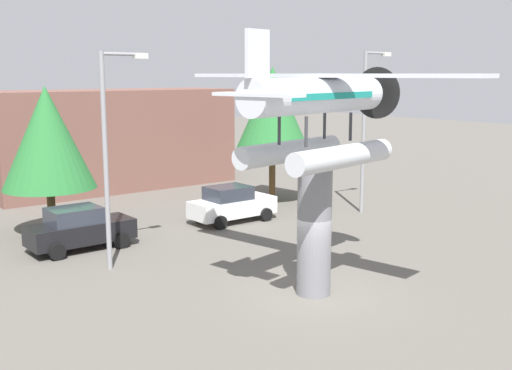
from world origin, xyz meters
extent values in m
plane|color=#605B54|center=(0.00, 0.00, 0.00)|extent=(140.00, 140.00, 0.00)
cylinder|color=slate|center=(0.00, 0.00, 2.11)|extent=(1.10, 1.10, 4.22)
cylinder|color=silver|center=(0.19, -0.98, 4.57)|extent=(4.84, 1.62, 0.70)
cylinder|color=#333338|center=(1.27, -0.26, 5.37)|extent=(0.12, 0.12, 0.90)
cylinder|color=#333338|center=(-1.08, -0.72, 5.37)|extent=(0.12, 0.12, 0.90)
cylinder|color=silver|center=(-0.19, 0.98, 4.57)|extent=(4.84, 1.62, 0.70)
cylinder|color=#333338|center=(1.08, 0.72, 5.37)|extent=(0.12, 0.12, 0.90)
cylinder|color=#333338|center=(-1.27, 0.26, 5.37)|extent=(0.12, 0.12, 0.90)
cylinder|color=silver|center=(0.00, 0.00, 6.37)|extent=(6.30, 2.28, 1.10)
cube|color=teal|center=(0.20, 0.04, 6.37)|extent=(4.48, 1.96, 0.20)
cone|color=#262628|center=(3.19, 0.63, 6.37)|extent=(0.86, 1.00, 0.88)
cylinder|color=black|center=(3.58, 0.71, 6.37)|extent=(0.39, 1.77, 1.80)
cube|color=silver|center=(0.39, 0.08, 6.98)|extent=(3.10, 10.42, 0.12)
cube|color=silver|center=(-2.75, -0.54, 6.47)|extent=(1.23, 2.88, 0.10)
cube|color=silver|center=(-2.75, -0.54, 7.57)|extent=(0.91, 0.29, 1.30)
cube|color=black|center=(-3.77, 9.67, 0.72)|extent=(4.20, 1.70, 0.80)
cube|color=#2D333D|center=(-4.02, 9.67, 1.44)|extent=(2.00, 1.56, 0.64)
cylinder|color=black|center=(-2.42, 8.77, 0.32)|extent=(0.64, 0.22, 0.64)
cylinder|color=black|center=(-2.42, 10.57, 0.32)|extent=(0.64, 0.22, 0.64)
cylinder|color=black|center=(-5.12, 8.77, 0.32)|extent=(0.64, 0.22, 0.64)
cylinder|color=black|center=(-5.12, 10.57, 0.32)|extent=(0.64, 0.22, 0.64)
cube|color=white|center=(3.91, 9.78, 0.72)|extent=(4.20, 1.70, 0.80)
cube|color=#2D333D|center=(3.66, 9.78, 1.44)|extent=(2.00, 1.56, 0.64)
cylinder|color=black|center=(5.26, 8.88, 0.32)|extent=(0.64, 0.22, 0.64)
cylinder|color=black|center=(5.26, 10.68, 0.32)|extent=(0.64, 0.22, 0.64)
cylinder|color=black|center=(2.56, 8.88, 0.32)|extent=(0.64, 0.22, 0.64)
cylinder|color=black|center=(2.56, 10.68, 0.32)|extent=(0.64, 0.22, 0.64)
cylinder|color=gray|center=(-4.02, 6.52, 3.91)|extent=(0.18, 0.18, 7.81)
cylinder|color=gray|center=(-3.22, 6.52, 7.71)|extent=(1.60, 0.12, 0.12)
cube|color=silver|center=(-2.52, 6.52, 7.66)|extent=(0.50, 0.28, 0.20)
cylinder|color=gray|center=(10.35, 7.36, 4.08)|extent=(0.18, 0.18, 8.16)
cylinder|color=gray|center=(11.15, 7.36, 8.06)|extent=(1.60, 0.12, 0.12)
cube|color=silver|center=(11.85, 7.36, 8.01)|extent=(0.50, 0.28, 0.20)
cube|color=brown|center=(3.61, 22.00, 3.03)|extent=(15.08, 5.17, 6.07)
cylinder|color=brown|center=(-3.74, 12.93, 1.02)|extent=(0.36, 0.36, 2.05)
cone|color=#287033|center=(-3.74, 12.93, 4.29)|extent=(4.04, 4.04, 4.49)
cylinder|color=brown|center=(8.57, 12.41, 1.25)|extent=(0.36, 0.36, 2.50)
cone|color=#287033|center=(8.57, 12.41, 4.97)|extent=(4.44, 4.44, 4.94)
camera|label=1|loc=(-13.54, -14.16, 7.03)|focal=44.21mm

